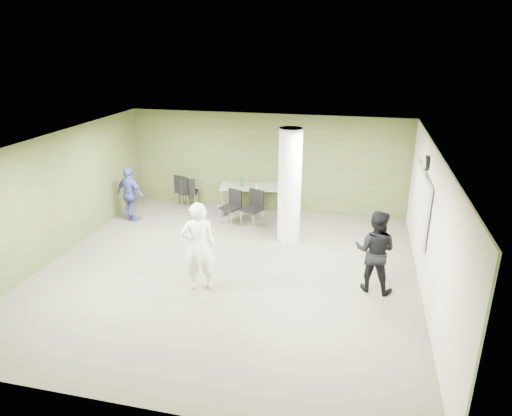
% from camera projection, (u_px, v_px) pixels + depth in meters
% --- Properties ---
extents(floor, '(8.00, 8.00, 0.00)m').
position_uv_depth(floor, '(228.00, 272.00, 9.86)').
color(floor, '#514F3F').
rests_on(floor, ground).
extents(ceiling, '(8.00, 8.00, 0.00)m').
position_uv_depth(ceiling, '(224.00, 144.00, 8.88)').
color(ceiling, white).
rests_on(ceiling, wall_back).
extents(wall_back, '(8.00, 2.80, 0.02)m').
position_uv_depth(wall_back, '(266.00, 163.00, 13.02)').
color(wall_back, '#454C24').
rests_on(wall_back, floor).
extents(wall_left, '(0.02, 8.00, 2.80)m').
position_uv_depth(wall_left, '(55.00, 197.00, 10.22)').
color(wall_left, '#454C24').
rests_on(wall_left, floor).
extents(wall_right_cream, '(0.02, 8.00, 2.80)m').
position_uv_depth(wall_right_cream, '(431.00, 228.00, 8.52)').
color(wall_right_cream, beige).
rests_on(wall_right_cream, floor).
extents(column, '(0.56, 0.56, 2.80)m').
position_uv_depth(column, '(290.00, 186.00, 10.98)').
color(column, silver).
rests_on(column, floor).
extents(whiteboard, '(0.05, 2.30, 1.30)m').
position_uv_depth(whiteboard, '(421.00, 202.00, 9.60)').
color(whiteboard, silver).
rests_on(whiteboard, wall_right_cream).
extents(wall_clock, '(0.06, 0.32, 0.32)m').
position_uv_depth(wall_clock, '(426.00, 163.00, 9.30)').
color(wall_clock, black).
rests_on(wall_clock, wall_right_cream).
extents(folding_table, '(1.82, 1.03, 1.07)m').
position_uv_depth(folding_table, '(251.00, 188.00, 12.90)').
color(folding_table, gray).
rests_on(folding_table, floor).
extents(wastebasket, '(0.27, 0.27, 0.31)m').
position_uv_depth(wastebasket, '(221.00, 211.00, 12.91)').
color(wastebasket, '#4C4C4C').
rests_on(wastebasket, floor).
extents(chair_back_left, '(0.54, 0.54, 0.93)m').
position_uv_depth(chair_back_left, '(189.00, 190.00, 13.40)').
color(chair_back_left, black).
rests_on(chair_back_left, floor).
extents(chair_back_right, '(0.63, 0.63, 1.01)m').
position_uv_depth(chair_back_right, '(184.00, 188.00, 13.41)').
color(chair_back_right, black).
rests_on(chair_back_right, floor).
extents(chair_table_left, '(0.61, 0.61, 0.92)m').
position_uv_depth(chair_table_left, '(232.00, 204.00, 12.32)').
color(chair_table_left, black).
rests_on(chair_table_left, floor).
extents(chair_table_right, '(0.64, 0.64, 0.98)m').
position_uv_depth(chair_table_right, '(254.00, 205.00, 12.13)').
color(chair_table_right, black).
rests_on(chair_table_right, floor).
extents(woman_white, '(0.79, 0.67, 1.84)m').
position_uv_depth(woman_white, '(199.00, 247.00, 8.90)').
color(woman_white, white).
rests_on(woman_white, floor).
extents(man_black, '(0.94, 0.80, 1.68)m').
position_uv_depth(man_black, '(375.00, 251.00, 8.89)').
color(man_black, black).
rests_on(man_black, floor).
extents(man_blue, '(0.96, 0.59, 1.52)m').
position_uv_depth(man_blue, '(130.00, 194.00, 12.37)').
color(man_blue, '#3C4495').
rests_on(man_blue, floor).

